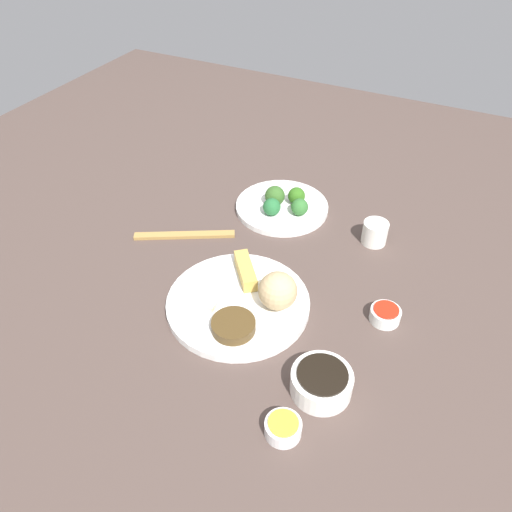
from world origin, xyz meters
The scene contains 19 objects.
tabletop centered at (0.00, 0.00, 0.01)m, with size 2.20×2.20×0.02m, color #493A35.
main_plate centered at (0.00, 0.04, 0.03)m, with size 0.28×0.28×0.02m, color white.
rice_scoop centered at (-0.07, 0.02, 0.07)m, with size 0.07×0.07×0.07m, color tan.
spring_roll centered at (0.02, -0.03, 0.05)m, with size 0.10×0.03×0.03m, color gold.
crab_rangoon_wonton centered at (0.07, 0.06, 0.04)m, with size 0.07×0.06×0.01m, color beige.
stir_fry_heap centered at (-0.03, 0.11, 0.05)m, with size 0.08×0.08×0.02m, color #483519.
broccoli_plate centered at (0.06, -0.30, 0.03)m, with size 0.23×0.23×0.01m, color white.
broccoli_floret_0 centered at (0.03, -0.32, 0.06)m, with size 0.04×0.04×0.04m, color #2F621A.
broccoli_floret_1 centered at (0.08, -0.29, 0.06)m, with size 0.05×0.05×0.05m, color #325B23.
broccoli_floret_2 centered at (0.01, -0.28, 0.05)m, with size 0.04×0.04×0.04m, color #30682D.
broccoli_floret_3 centered at (0.06, -0.25, 0.06)m, with size 0.04×0.04×0.04m, color #246333.
soy_sauce_bowl centered at (-0.21, 0.15, 0.04)m, with size 0.10×0.10×0.04m, color white.
soy_sauce_bowl_liquid centered at (-0.21, 0.15, 0.06)m, with size 0.08×0.08×0.00m, color black.
sauce_ramekin_hot_mustard centered at (-0.19, 0.25, 0.03)m, with size 0.06×0.06×0.03m, color white.
sauce_ramekin_hot_mustard_liquid centered at (-0.19, 0.25, 0.05)m, with size 0.05×0.05×0.00m, color yellow.
sauce_ramekin_sweet_and_sour centered at (-0.27, -0.05, 0.03)m, with size 0.06×0.06×0.03m, color white.
sauce_ramekin_sweet_and_sour_liquid centered at (-0.27, -0.05, 0.05)m, with size 0.05×0.05×0.00m, color red.
teacup centered at (-0.18, -0.28, 0.05)m, with size 0.06×0.06×0.05m, color white.
chopsticks_pair centered at (0.21, -0.10, 0.02)m, with size 0.23×0.02×0.01m, color #A67F42.
Camera 1 is at (-0.34, 0.64, 0.74)m, focal length 35.22 mm.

